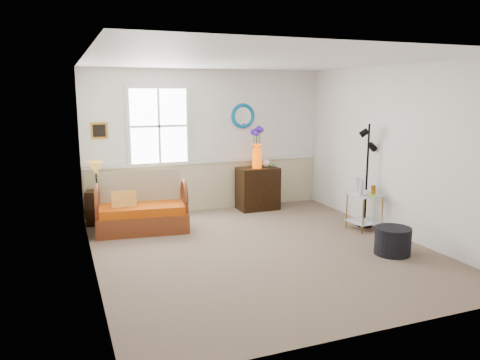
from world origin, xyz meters
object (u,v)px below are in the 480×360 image
object	(u,v)px
loveseat	(142,202)
side_table	(364,212)
floor_lamp	(367,176)
ottoman	(393,241)
lamp_stand	(97,208)
cabinet	(258,188)

from	to	relation	value
loveseat	side_table	bearing A→B (deg)	-13.67
floor_lamp	ottoman	bearing A→B (deg)	-87.99
loveseat	lamp_stand	size ratio (longest dim) A/B	2.45
loveseat	lamp_stand	xyz separation A→B (m)	(-0.65, 0.64, -0.17)
lamp_stand	side_table	world-z (taller)	side_table
loveseat	floor_lamp	distance (m)	3.67
lamp_stand	cabinet	world-z (taller)	cabinet
cabinet	floor_lamp	xyz separation A→B (m)	(1.20, -1.71, 0.45)
cabinet	lamp_stand	bearing A→B (deg)	179.67
cabinet	loveseat	bearing A→B (deg)	-164.85
loveseat	side_table	size ratio (longest dim) A/B	2.41
loveseat	floor_lamp	world-z (taller)	floor_lamp
cabinet	floor_lamp	size ratio (longest dim) A/B	0.47
loveseat	floor_lamp	size ratio (longest dim) A/B	0.83
ottoman	lamp_stand	bearing A→B (deg)	140.50
lamp_stand	ottoman	size ratio (longest dim) A/B	1.18
side_table	floor_lamp	xyz separation A→B (m)	(0.13, 0.15, 0.55)
lamp_stand	cabinet	size ratio (longest dim) A/B	0.72
cabinet	floor_lamp	world-z (taller)	floor_lamp
side_table	floor_lamp	distance (m)	0.59
cabinet	ottoman	bearing A→B (deg)	-76.53
cabinet	floor_lamp	bearing A→B (deg)	-55.02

